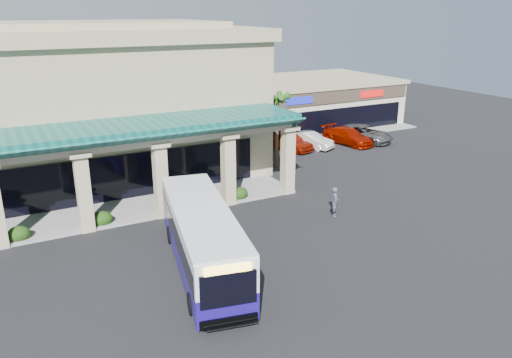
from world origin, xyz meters
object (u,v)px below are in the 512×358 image
transit_bus (202,239)px  pedestrian (335,202)px  car_white (310,140)px  car_silver (290,141)px  car_red (348,136)px  car_gray (363,134)px

transit_bus → pedestrian: (9.72, 2.37, -0.66)m
car_white → transit_bus: bearing=-160.0°
car_silver → car_white: 2.02m
car_red → car_white: bearing=160.2°
pedestrian → car_silver: bearing=13.0°
transit_bus → car_white: 24.02m
car_silver → car_red: bearing=-20.9°
car_white → car_gray: 5.85m
car_white → car_gray: (5.83, -0.48, 0.07)m
car_red → car_gray: car_gray is taller
transit_bus → pedestrian: transit_bus is taller
transit_bus → car_silver: transit_bus is taller
car_silver → transit_bus: bearing=-145.3°
transit_bus → pedestrian: size_ratio=6.11×
car_white → car_red: car_red is taller
transit_bus → car_red: transit_bus is taller
pedestrian → car_silver: (5.70, 14.46, -0.12)m
pedestrian → car_red: size_ratio=0.35×
transit_bus → car_silver: 22.84m
pedestrian → car_gray: 19.23m
transit_bus → car_gray: 28.26m
car_silver → car_gray: (7.83, -0.79, -0.02)m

